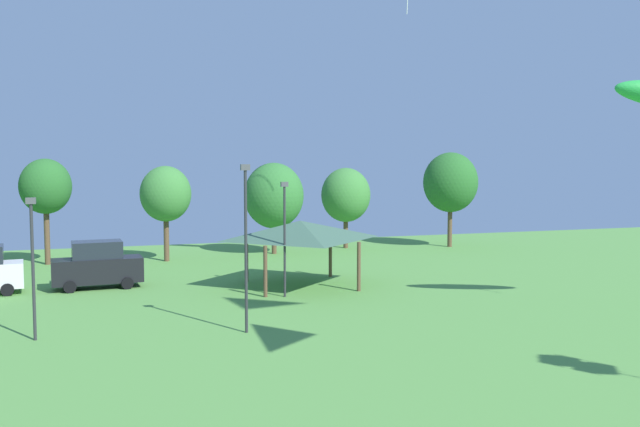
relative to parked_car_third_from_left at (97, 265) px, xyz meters
The scene contains 10 objects.
parked_car_third_from_left is the anchor object (origin of this frame).
park_pavilion 11.08m from the parked_car_third_from_left, 14.76° to the right, with size 6.51×6.01×3.60m.
light_post_0 10.67m from the parked_car_third_from_left, 30.79° to the right, with size 0.36×0.20×5.80m.
light_post_1 13.34m from the parked_car_third_from_left, 64.27° to the right, with size 0.36×0.20×6.70m.
light_post_2 10.86m from the parked_car_third_from_left, 102.07° to the right, with size 0.36×0.20×5.46m.
treeline_tree_2 11.07m from the parked_car_third_from_left, 107.96° to the left, with size 3.31×3.31×7.00m.
treeline_tree_3 10.55m from the parked_car_third_from_left, 63.58° to the left, with size 3.44×3.44×6.51m.
treeline_tree_4 16.41m from the parked_car_third_from_left, 39.91° to the left, with size 4.39×4.39×6.72m.
treeline_tree_5 22.18m from the parked_car_third_from_left, 32.51° to the left, with size 3.86×3.86×6.31m.
treeline_tree_6 28.80m from the parked_car_third_from_left, 20.50° to the left, with size 4.32×4.32×7.53m.
Camera 1 is at (-2.75, 3.82, 6.82)m, focal length 38.00 mm.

